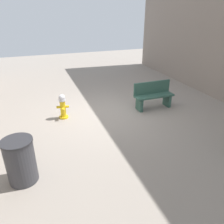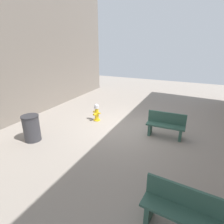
{
  "view_description": "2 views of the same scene",
  "coord_description": "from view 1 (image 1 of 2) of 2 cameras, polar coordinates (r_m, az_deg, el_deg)",
  "views": [
    {
      "loc": [
        2.14,
        6.49,
        3.29
      ],
      "look_at": [
        0.2,
        1.16,
        0.61
      ],
      "focal_mm": 35.16,
      "sensor_mm": 36.0,
      "label": 1
    },
    {
      "loc": [
        -2.63,
        6.83,
        3.43
      ],
      "look_at": [
        0.35,
        0.42,
        0.79
      ],
      "focal_mm": 29.73,
      "sensor_mm": 36.0,
      "label": 2
    }
  ],
  "objects": [
    {
      "name": "bench_near",
      "position": [
        8.03,
        10.65,
        4.38
      ],
      "size": [
        1.44,
        0.46,
        0.95
      ],
      "color": "#33594C",
      "rests_on": "ground_plane"
    },
    {
      "name": "ground_plane",
      "position": [
        7.59,
        -1.56,
        -0.41
      ],
      "size": [
        23.4,
        23.4,
        0.0
      ],
      "primitive_type": "plane",
      "color": "gray"
    },
    {
      "name": "trash_bin",
      "position": [
        4.92,
        -22.69,
        -11.64
      ],
      "size": [
        0.62,
        0.62,
        0.98
      ],
      "color": "#38383D",
      "rests_on": "ground_plane"
    },
    {
      "name": "fire_hydrant",
      "position": [
        7.31,
        -12.69,
        1.42
      ],
      "size": [
        0.41,
        0.38,
        0.82
      ],
      "color": "gold",
      "rests_on": "ground_plane"
    }
  ]
}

